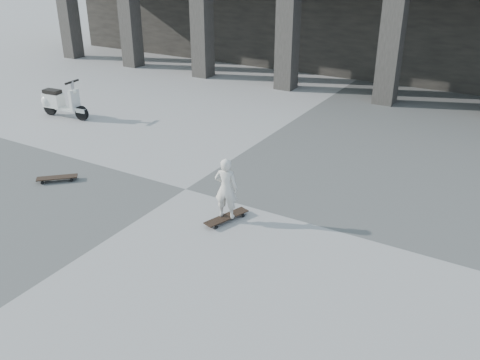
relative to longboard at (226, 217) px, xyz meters
The scene contains 5 objects.
ground 1.63m from the longboard, 154.36° to the left, with size 90.00×90.00×0.00m, color #4B4B49.
longboard is the anchor object (origin of this frame).
skateboard_spare 4.15m from the longboard, behind, with size 0.78×0.75×0.10m.
child 0.61m from the longboard, 14.04° to the right, with size 0.43×0.28×1.18m, color beige.
scooter 8.23m from the longboard, 159.99° to the left, with size 1.65×0.59×1.15m.
Camera 1 is at (5.94, -7.75, 4.77)m, focal length 38.00 mm.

